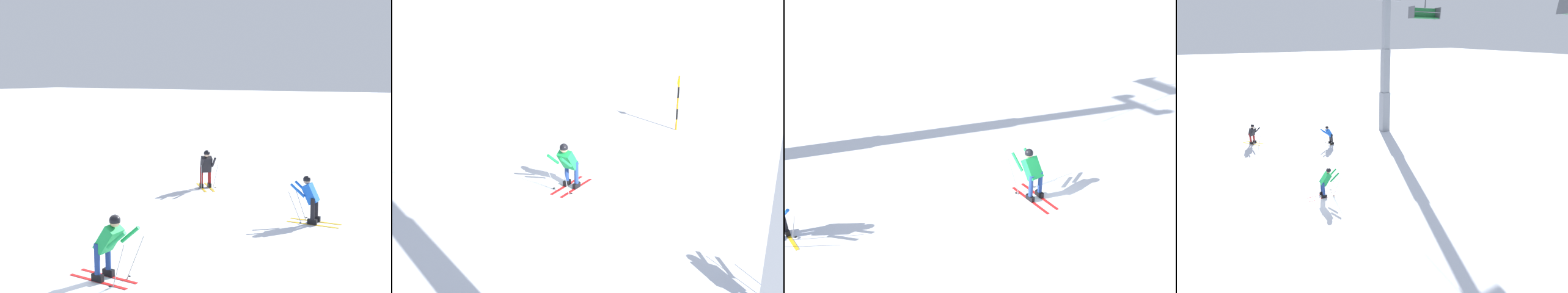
% 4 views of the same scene
% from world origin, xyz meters
% --- Properties ---
extents(ground_plane, '(260.00, 260.00, 0.00)m').
position_xyz_m(ground_plane, '(0.00, 0.00, 0.00)').
color(ground_plane, white).
extents(skier_carving_main, '(0.71, 1.71, 1.67)m').
position_xyz_m(skier_carving_main, '(0.94, 0.80, 0.89)').
color(skier_carving_main, red).
rests_on(skier_carving_main, ground_plane).
extents(skier_distant_uphill, '(1.56, 1.45, 1.67)m').
position_xyz_m(skier_distant_uphill, '(-8.39, -1.90, 0.90)').
color(skier_distant_uphill, yellow).
rests_on(skier_distant_uphill, ground_plane).
extents(skier_distant_downhill, '(0.71, 1.60, 1.56)m').
position_xyz_m(skier_distant_downhill, '(-5.68, 3.18, 0.82)').
color(skier_distant_downhill, yellow).
rests_on(skier_distant_downhill, ground_plane).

